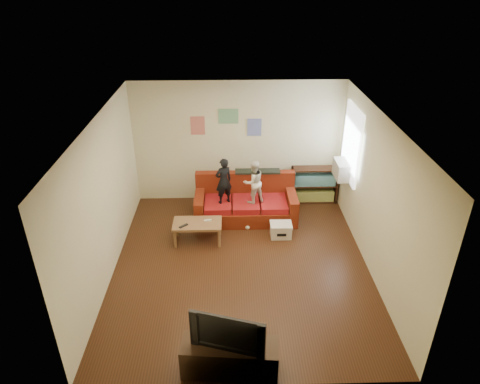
{
  "coord_description": "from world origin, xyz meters",
  "views": [
    {
      "loc": [
        -0.19,
        -6.15,
        4.79
      ],
      "look_at": [
        0.0,
        0.8,
        1.05
      ],
      "focal_mm": 32.0,
      "sensor_mm": 36.0,
      "label": 1
    }
  ],
  "objects_px": {
    "child_a": "(224,181)",
    "child_b": "(253,182)",
    "file_box": "(281,230)",
    "tv_stand": "(230,357)",
    "sofa": "(246,203)",
    "television": "(229,329)",
    "bookshelf": "(314,186)",
    "coffee_table": "(197,225)"
  },
  "relations": [
    {
      "from": "sofa",
      "to": "child_b",
      "type": "height_order",
      "value": "child_b"
    },
    {
      "from": "sofa",
      "to": "tv_stand",
      "type": "bearing_deg",
      "value": -95.21
    },
    {
      "from": "sofa",
      "to": "file_box",
      "type": "xyz_separation_m",
      "value": [
        0.66,
        -0.79,
        -0.16
      ]
    },
    {
      "from": "child_b",
      "to": "coffee_table",
      "type": "bearing_deg",
      "value": 9.35
    },
    {
      "from": "sofa",
      "to": "bookshelf",
      "type": "relative_size",
      "value": 2.07
    },
    {
      "from": "file_box",
      "to": "tv_stand",
      "type": "height_order",
      "value": "tv_stand"
    },
    {
      "from": "sofa",
      "to": "child_a",
      "type": "height_order",
      "value": "child_a"
    },
    {
      "from": "child_a",
      "to": "bookshelf",
      "type": "xyz_separation_m",
      "value": [
        2.01,
        0.8,
        -0.57
      ]
    },
    {
      "from": "file_box",
      "to": "television",
      "type": "relative_size",
      "value": 0.43
    },
    {
      "from": "sofa",
      "to": "file_box",
      "type": "distance_m",
      "value": 1.05
    },
    {
      "from": "television",
      "to": "child_b",
      "type": "bearing_deg",
      "value": 98.96
    },
    {
      "from": "child_a",
      "to": "television",
      "type": "xyz_separation_m",
      "value": [
        0.09,
        -3.75,
        -0.18
      ]
    },
    {
      "from": "sofa",
      "to": "child_b",
      "type": "relative_size",
      "value": 2.3
    },
    {
      "from": "child_a",
      "to": "coffee_table",
      "type": "height_order",
      "value": "child_a"
    },
    {
      "from": "child_b",
      "to": "tv_stand",
      "type": "bearing_deg",
      "value": 58.09
    },
    {
      "from": "bookshelf",
      "to": "child_a",
      "type": "bearing_deg",
      "value": -158.29
    },
    {
      "from": "sofa",
      "to": "television",
      "type": "relative_size",
      "value": 2.17
    },
    {
      "from": "child_a",
      "to": "file_box",
      "type": "bearing_deg",
      "value": 125.87
    },
    {
      "from": "coffee_table",
      "to": "tv_stand",
      "type": "xyz_separation_m",
      "value": [
        0.6,
        -3.01,
        -0.12
      ]
    },
    {
      "from": "child_b",
      "to": "file_box",
      "type": "height_order",
      "value": "child_b"
    },
    {
      "from": "bookshelf",
      "to": "child_b",
      "type": "bearing_deg",
      "value": -150.42
    },
    {
      "from": "child_b",
      "to": "file_box",
      "type": "relative_size",
      "value": 2.18
    },
    {
      "from": "coffee_table",
      "to": "file_box",
      "type": "height_order",
      "value": "coffee_table"
    },
    {
      "from": "sofa",
      "to": "coffee_table",
      "type": "height_order",
      "value": "sofa"
    },
    {
      "from": "coffee_table",
      "to": "bookshelf",
      "type": "bearing_deg",
      "value": 31.38
    },
    {
      "from": "coffee_table",
      "to": "television",
      "type": "relative_size",
      "value": 0.95
    },
    {
      "from": "tv_stand",
      "to": "television",
      "type": "distance_m",
      "value": 0.52
    },
    {
      "from": "file_box",
      "to": "tv_stand",
      "type": "distance_m",
      "value": 3.29
    },
    {
      "from": "coffee_table",
      "to": "bookshelf",
      "type": "relative_size",
      "value": 0.91
    },
    {
      "from": "child_a",
      "to": "child_b",
      "type": "height_order",
      "value": "child_a"
    },
    {
      "from": "child_b",
      "to": "television",
      "type": "xyz_separation_m",
      "value": [
        -0.51,
        -3.75,
        -0.15
      ]
    },
    {
      "from": "tv_stand",
      "to": "child_a",
      "type": "bearing_deg",
      "value": 97.04
    },
    {
      "from": "child_b",
      "to": "bookshelf",
      "type": "relative_size",
      "value": 0.9
    },
    {
      "from": "bookshelf",
      "to": "file_box",
      "type": "relative_size",
      "value": 2.42
    },
    {
      "from": "child_a",
      "to": "child_b",
      "type": "relative_size",
      "value": 1.06
    },
    {
      "from": "sofa",
      "to": "tv_stand",
      "type": "distance_m",
      "value": 3.94
    },
    {
      "from": "child_a",
      "to": "television",
      "type": "distance_m",
      "value": 3.76
    },
    {
      "from": "child_b",
      "to": "sofa",
      "type": "bearing_deg",
      "value": -73.54
    },
    {
      "from": "television",
      "to": "child_a",
      "type": "bearing_deg",
      "value": 108.08
    },
    {
      "from": "coffee_table",
      "to": "sofa",
      "type": "bearing_deg",
      "value": 43.4
    },
    {
      "from": "child_a",
      "to": "tv_stand",
      "type": "distance_m",
      "value": 3.81
    },
    {
      "from": "bookshelf",
      "to": "file_box",
      "type": "xyz_separation_m",
      "value": [
        -0.89,
        -1.42,
        -0.22
      ]
    }
  ]
}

